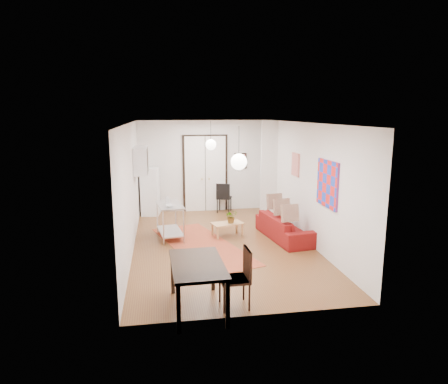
{
  "coord_description": "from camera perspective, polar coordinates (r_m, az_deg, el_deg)",
  "views": [
    {
      "loc": [
        -1.43,
        -9.12,
        3.14
      ],
      "look_at": [
        0.08,
        0.2,
        1.25
      ],
      "focal_mm": 32.0,
      "sensor_mm": 36.0,
      "label": 1
    }
  ],
  "objects": [
    {
      "name": "kilim_rug",
      "position": [
        9.67,
        -3.2,
        -7.62
      ],
      "size": [
        2.38,
        3.85,
        0.01
      ],
      "primitive_type": "cube",
      "rotation": [
        0.0,
        0.0,
        0.31
      ],
      "color": "#B6482D",
      "rests_on": "floor"
    },
    {
      "name": "painting_abstract",
      "position": [
        10.61,
        10.19,
        3.89
      ],
      "size": [
        0.05,
        0.5,
        0.6
      ],
      "primitive_type": "cube",
      "color": "beige",
      "rests_on": "wall_right"
    },
    {
      "name": "wall_left",
      "position": [
        9.3,
        -13.18,
        0.55
      ],
      "size": [
        0.02,
        7.0,
        2.9
      ],
      "primitive_type": "cube",
      "color": "silver",
      "rests_on": "floor"
    },
    {
      "name": "sofa",
      "position": [
        10.22,
        8.7,
        -4.97
      ],
      "size": [
        1.07,
        2.12,
        0.59
      ],
      "primitive_type": "imported",
      "rotation": [
        0.0,
        0.0,
        1.71
      ],
      "color": "maroon",
      "rests_on": "floor"
    },
    {
      "name": "wall_right",
      "position": [
        9.93,
        11.77,
        1.28
      ],
      "size": [
        0.02,
        7.0,
        2.9
      ],
      "primitive_type": "cube",
      "color": "silver",
      "rests_on": "floor"
    },
    {
      "name": "double_doors",
      "position": [
        12.81,
        -2.69,
        2.6
      ],
      "size": [
        1.44,
        0.06,
        2.5
      ],
      "primitive_type": "cube",
      "color": "white",
      "rests_on": "wall_back"
    },
    {
      "name": "stub_partition",
      "position": [
        12.24,
        6.43,
        3.32
      ],
      "size": [
        0.5,
        0.1,
        2.9
      ],
      "primitive_type": "cube",
      "color": "silver",
      "rests_on": "floor"
    },
    {
      "name": "pendant_front",
      "position": [
        7.32,
        2.13,
        4.34
      ],
      "size": [
        0.3,
        0.3,
        0.8
      ],
      "color": "white",
      "rests_on": "ceiling"
    },
    {
      "name": "poster_back",
      "position": [
        12.95,
        2.36,
        4.48
      ],
      "size": [
        0.4,
        0.03,
        0.5
      ],
      "primitive_type": "cube",
      "color": "red",
      "rests_on": "wall_back"
    },
    {
      "name": "black_side_chair",
      "position": [
        12.79,
        -0.04,
        -0.33
      ],
      "size": [
        0.56,
        0.57,
        0.95
      ],
      "rotation": [
        0.0,
        0.0,
        2.79
      ],
      "color": "black",
      "rests_on": "floor"
    },
    {
      "name": "wall_front",
      "position": [
        6.04,
        4.87,
        -4.96
      ],
      "size": [
        4.2,
        0.02,
        2.9
      ],
      "primitive_type": "cube",
      "color": "silver",
      "rests_on": "floor"
    },
    {
      "name": "wall_cabinet",
      "position": [
        10.71,
        -11.81,
        4.43
      ],
      "size": [
        0.35,
        1.0,
        0.7
      ],
      "primitive_type": "cube",
      "color": "white",
      "rests_on": "wall_left"
    },
    {
      "name": "dining_chair_far",
      "position": [
        6.69,
        1.33,
        -11.27
      ],
      "size": [
        0.48,
        0.67,
        0.98
      ],
      "rotation": [
        0.0,
        0.0,
        -1.54
      ],
      "color": "#3C1F13",
      "rests_on": "floor"
    },
    {
      "name": "kitchen_counter",
      "position": [
        10.17,
        -7.74,
        -3.47
      ],
      "size": [
        0.73,
        1.22,
        0.88
      ],
      "rotation": [
        0.0,
        0.0,
        0.14
      ],
      "color": "silver",
      "rests_on": "floor"
    },
    {
      "name": "dining_chair_near",
      "position": [
        6.69,
        1.33,
        -11.27
      ],
      "size": [
        0.48,
        0.67,
        0.98
      ],
      "rotation": [
        0.0,
        0.0,
        -1.54
      ],
      "color": "#3C1F13",
      "rests_on": "floor"
    },
    {
      "name": "wall_back",
      "position": [
        12.82,
        -2.73,
        3.73
      ],
      "size": [
        4.2,
        0.02,
        2.9
      ],
      "primitive_type": "cube",
      "color": "silver",
      "rests_on": "floor"
    },
    {
      "name": "potted_plant",
      "position": [
        10.26,
        1.04,
        -3.5
      ],
      "size": [
        0.33,
        0.36,
        0.34
      ],
      "primitive_type": "imported",
      "rotation": [
        0.0,
        0.0,
        0.26
      ],
      "color": "#426F32",
      "rests_on": "coffee_table"
    },
    {
      "name": "print_left",
      "position": [
        11.2,
        -12.48,
        4.96
      ],
      "size": [
        0.03,
        0.44,
        0.54
      ],
      "primitive_type": "cube",
      "color": "#95633E",
      "rests_on": "wall_left"
    },
    {
      "name": "pendant_back",
      "position": [
        11.25,
        -1.89,
        6.78
      ],
      "size": [
        0.3,
        0.3,
        0.8
      ],
      "color": "white",
      "rests_on": "ceiling"
    },
    {
      "name": "coffee_table",
      "position": [
        10.3,
        0.49,
        -4.68
      ],
      "size": [
        0.87,
        0.62,
        0.35
      ],
      "rotation": [
        0.0,
        0.0,
        0.26
      ],
      "color": "tan",
      "rests_on": "floor"
    },
    {
      "name": "dining_table",
      "position": [
        6.47,
        -3.82,
        -10.79
      ],
      "size": [
        0.86,
        1.46,
        0.79
      ],
      "rotation": [
        0.0,
        0.0,
        0.03
      ],
      "color": "black",
      "rests_on": "floor"
    },
    {
      "name": "fridge",
      "position": [
        12.51,
        -10.5,
        0.05
      ],
      "size": [
        0.59,
        0.59,
        1.47
      ],
      "primitive_type": "cube",
      "rotation": [
        0.0,
        0.0,
        -0.14
      ],
      "color": "white",
      "rests_on": "floor"
    },
    {
      "name": "bowl",
      "position": [
        9.79,
        -7.74,
        -1.97
      ],
      "size": [
        0.24,
        0.24,
        0.05
      ],
      "primitive_type": "imported",
      "rotation": [
        0.0,
        0.0,
        0.15
      ],
      "color": "silver",
      "rests_on": "kitchen_counter"
    },
    {
      "name": "painting_popart",
      "position": [
        8.75,
        14.57,
        1.15
      ],
      "size": [
        0.05,
        1.0,
        1.0
      ],
      "primitive_type": "cube",
      "color": "red",
      "rests_on": "wall_right"
    },
    {
      "name": "ceiling",
      "position": [
        9.24,
        -0.31,
        9.83
      ],
      "size": [
        4.2,
        7.0,
        0.02
      ],
      "primitive_type": "cube",
      "color": "white",
      "rests_on": "wall_back"
    },
    {
      "name": "floor",
      "position": [
        9.75,
        -0.29,
        -7.46
      ],
      "size": [
        7.0,
        7.0,
        0.0
      ],
      "primitive_type": "plane",
      "color": "brown",
      "rests_on": "ground"
    },
    {
      "name": "soap_bottle",
      "position": [
        10.31,
        -8.12,
        -0.93
      ],
      "size": [
        0.1,
        0.09,
        0.18
      ],
      "primitive_type": "imported",
      "rotation": [
        0.0,
        0.0,
        0.15
      ],
      "color": "teal",
      "rests_on": "kitchen_counter"
    }
  ]
}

